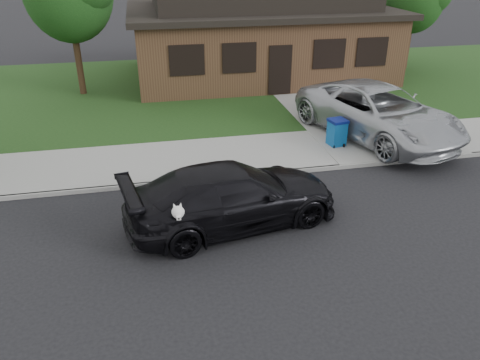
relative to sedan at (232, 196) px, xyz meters
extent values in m
plane|color=black|center=(0.01, -1.13, -0.75)|extent=(120.00, 120.00, 0.00)
cube|color=gray|center=(0.01, 3.87, -0.69)|extent=(60.00, 3.00, 0.12)
cube|color=gray|center=(0.01, 2.37, -0.69)|extent=(60.00, 0.12, 0.12)
cube|color=#193814|center=(0.01, 11.87, -0.68)|extent=(60.00, 13.00, 0.13)
cube|color=gray|center=(6.01, 8.87, -0.68)|extent=(4.50, 13.00, 0.14)
imported|color=black|center=(0.01, 0.00, 0.00)|extent=(5.44, 3.03, 1.49)
ellipsoid|color=white|center=(-1.37, -0.94, 0.30)|extent=(0.34, 0.40, 0.30)
sphere|color=white|center=(-1.37, -1.17, 0.40)|extent=(0.26, 0.26, 0.26)
cube|color=white|center=(-1.37, -1.30, 0.36)|extent=(0.09, 0.12, 0.08)
sphere|color=black|center=(-1.37, -1.36, 0.36)|extent=(0.04, 0.04, 0.04)
cone|color=white|center=(-1.43, -1.12, 0.54)|extent=(0.11, 0.11, 0.14)
cone|color=white|center=(-1.30, -1.12, 0.54)|extent=(0.11, 0.11, 0.14)
imported|color=#B5B8BC|center=(5.86, 4.33, 0.26)|extent=(4.63, 6.79, 1.73)
cube|color=#0E559D|center=(4.24, 3.89, -0.22)|extent=(0.57, 0.57, 0.81)
cube|color=#08145E|center=(4.24, 3.89, 0.22)|extent=(0.62, 0.62, 0.09)
cylinder|color=black|center=(4.06, 3.64, -0.56)|extent=(0.07, 0.13, 0.13)
cylinder|color=black|center=(4.42, 3.64, -0.56)|extent=(0.07, 0.13, 0.13)
cube|color=#422B1C|center=(4.01, 13.87, 0.88)|extent=(12.00, 8.00, 3.00)
cube|color=black|center=(4.01, 13.87, 2.51)|extent=(12.60, 8.60, 0.25)
cube|color=black|center=(4.01, 9.84, 0.48)|extent=(1.00, 0.06, 2.10)
cube|color=black|center=(0.01, 9.85, 1.08)|extent=(1.30, 0.05, 1.10)
cube|color=black|center=(2.21, 9.85, 1.08)|extent=(1.30, 0.05, 1.10)
cube|color=black|center=(6.21, 9.85, 1.08)|extent=(1.30, 0.05, 1.10)
cube|color=black|center=(8.21, 9.85, 1.08)|extent=(1.30, 0.05, 1.10)
cylinder|color=#332114|center=(-4.49, 11.87, 0.62)|extent=(0.28, 0.28, 2.48)
cylinder|color=#332114|center=(12.01, 13.37, 0.40)|extent=(0.28, 0.28, 2.03)
camera|label=1|loc=(-1.81, -9.54, 5.32)|focal=35.00mm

